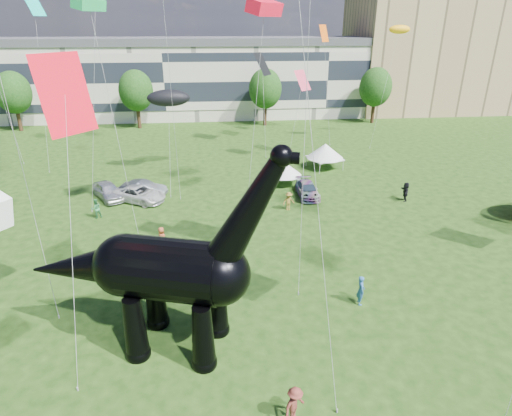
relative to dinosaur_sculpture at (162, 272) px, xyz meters
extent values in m
plane|color=#16330C|center=(3.27, -2.35, -4.28)|extent=(220.00, 220.00, 0.00)
cube|color=beige|center=(-4.73, 59.65, 1.72)|extent=(78.00, 11.00, 12.00)
cube|color=tan|center=(43.27, 62.65, 6.72)|extent=(28.00, 18.00, 22.00)
cylinder|color=#382314|center=(-26.73, 50.65, -2.68)|extent=(0.56, 0.56, 3.20)
ellipsoid|color=#14380F|center=(-26.73, 50.65, 2.04)|extent=(5.20, 5.20, 6.24)
cylinder|color=#382314|center=(-8.73, 50.65, -2.68)|extent=(0.56, 0.56, 3.20)
ellipsoid|color=#14380F|center=(-8.73, 50.65, 2.04)|extent=(5.20, 5.20, 6.24)
cylinder|color=#382314|center=(11.27, 50.65, -2.68)|extent=(0.56, 0.56, 3.20)
ellipsoid|color=#14380F|center=(11.27, 50.65, 2.04)|extent=(5.20, 5.20, 6.24)
cylinder|color=#382314|center=(29.27, 50.65, -2.68)|extent=(0.56, 0.56, 3.20)
ellipsoid|color=#14380F|center=(29.27, 50.65, 2.04)|extent=(5.20, 5.20, 6.24)
cone|color=black|center=(-1.42, -0.89, -2.56)|extent=(1.48, 1.48, 3.44)
sphere|color=black|center=(-1.42, -0.89, -4.08)|extent=(1.26, 1.26, 1.26)
cone|color=black|center=(-0.70, 1.53, -2.56)|extent=(1.48, 1.48, 3.44)
sphere|color=black|center=(-0.70, 1.53, -4.08)|extent=(1.26, 1.26, 1.26)
cone|color=black|center=(1.88, -1.88, -2.56)|extent=(1.48, 1.48, 3.44)
sphere|color=black|center=(1.88, -1.88, -4.08)|extent=(1.26, 1.26, 1.26)
cone|color=black|center=(2.60, 0.54, -2.56)|extent=(1.48, 1.48, 3.44)
sphere|color=black|center=(2.60, 0.54, -4.08)|extent=(1.26, 1.26, 1.26)
cylinder|color=black|center=(0.48, -0.14, 0.19)|extent=(5.51, 4.35, 3.10)
sphere|color=black|center=(-1.83, 0.55, 0.19)|extent=(3.10, 3.10, 3.10)
sphere|color=black|center=(2.79, -0.83, 0.19)|extent=(2.99, 2.99, 2.99)
cone|color=black|center=(4.13, -1.23, 3.52)|extent=(4.64, 2.88, 6.08)
sphere|color=black|center=(5.47, -1.63, 6.16)|extent=(0.96, 0.96, 0.96)
cylinder|color=black|center=(5.80, -1.73, 6.10)|extent=(0.91, 0.71, 0.51)
cone|color=black|center=(-4.10, 1.22, -0.19)|extent=(6.51, 4.04, 3.37)
imported|color=silver|center=(-7.31, 20.72, -3.50)|extent=(3.96, 4.94, 1.58)
imported|color=gray|center=(-4.13, 21.25, -3.56)|extent=(4.62, 2.47, 1.45)
imported|color=silver|center=(-4.39, 19.78, -3.56)|extent=(5.71, 4.65, 1.45)
imported|color=#595960|center=(11.56, 19.46, -3.62)|extent=(1.89, 4.59, 1.33)
cube|color=silver|center=(9.86, 22.84, -3.27)|extent=(2.91, 2.91, 0.11)
cone|color=silver|center=(9.86, 22.84, -2.53)|extent=(3.68, 3.68, 1.39)
cylinder|color=#999999|center=(8.63, 21.48, -3.78)|extent=(0.06, 0.06, 1.02)
cylinder|color=#999999|center=(11.22, 21.61, -3.78)|extent=(0.06, 0.06, 1.02)
cylinder|color=#999999|center=(8.50, 24.06, -3.78)|extent=(0.06, 0.06, 1.02)
cylinder|color=#999999|center=(11.09, 24.19, -3.78)|extent=(0.06, 0.06, 1.02)
cube|color=silver|center=(15.33, 27.74, -3.09)|extent=(4.08, 4.08, 0.13)
cone|color=silver|center=(15.33, 27.74, -2.22)|extent=(5.17, 5.17, 1.63)
cylinder|color=#999999|center=(14.32, 25.83, -3.69)|extent=(0.07, 0.07, 1.20)
cylinder|color=#999999|center=(17.23, 26.73, -3.69)|extent=(0.07, 0.07, 1.20)
cylinder|color=#999999|center=(13.43, 28.74, -3.69)|extent=(0.07, 0.07, 1.20)
cylinder|color=#999999|center=(16.33, 29.64, -3.69)|extent=(0.07, 0.07, 1.20)
imported|color=#2A5B9A|center=(11.04, 2.24, -3.35)|extent=(0.51, 0.72, 1.87)
imported|color=olive|center=(9.19, 16.34, -3.44)|extent=(1.22, 0.90, 1.69)
imported|color=#A34B28|center=(-1.33, 10.46, -3.46)|extent=(0.79, 0.95, 1.65)
imported|color=black|center=(20.44, 17.42, -3.38)|extent=(0.77, 1.74, 1.81)
imported|color=maroon|center=(5.65, -5.46, -3.39)|extent=(1.31, 1.25, 1.78)
imported|color=#388E4F|center=(-7.43, 16.41, -3.42)|extent=(1.05, 0.98, 1.73)
plane|color=red|center=(-3.69, 1.89, 8.21)|extent=(2.61, 3.25, 3.47)
plane|color=#E1540B|center=(18.04, 42.07, 9.79)|extent=(2.10, 2.03, 2.15)
plane|color=#D13A55|center=(13.05, 30.85, 5.15)|extent=(2.67, 2.56, 2.14)
plane|color=black|center=(9.43, 38.86, 6.24)|extent=(3.00, 3.48, 2.73)
cube|color=red|center=(6.60, 13.77, 12.05)|extent=(2.87, 3.00, 1.15)
cube|color=green|center=(-4.49, 11.66, 12.16)|extent=(1.89, 2.29, 0.82)
ellipsoid|color=black|center=(-1.72, 28.04, 3.87)|extent=(4.57, 4.55, 1.74)
plane|color=#0CB7A3|center=(-16.04, 35.50, 12.87)|extent=(2.30, 2.78, 2.22)
ellipsoid|color=#F6A80C|center=(26.47, 37.47, 10.33)|extent=(2.98, 2.28, 1.06)
camera|label=1|loc=(2.73, -18.16, 11.13)|focal=30.00mm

